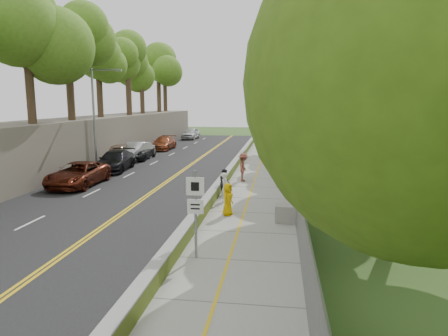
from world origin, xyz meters
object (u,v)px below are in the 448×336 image
signpost (195,205)px  person_far (283,156)px  concrete_block (288,213)px  painter_0 (228,199)px  streetlight (96,112)px  car_2 (78,174)px  construction_barrel (282,159)px

signpost → person_far: (3.15, 20.26, -0.99)m
concrete_block → painter_0: size_ratio=0.74×
streetlight → painter_0: size_ratio=5.13×
concrete_block → painter_0: 2.95m
painter_0 → person_far: (2.75, 14.79, 0.14)m
car_2 → painter_0: bearing=-28.6°
signpost → construction_barrel: (3.02, 21.14, -1.40)m
concrete_block → person_far: 15.46m
streetlight → signpost: 20.72m
streetlight → concrete_block: size_ratio=6.93×
streetlight → concrete_block: 19.61m
streetlight → construction_barrel: 15.65m
painter_0 → construction_barrel: bearing=6.7°
concrete_block → car_2: (-13.30, 6.06, 0.37)m
concrete_block → car_2: car_2 is taller
painter_0 → person_far: bearing=5.6°
car_2 → person_far: person_far is taller
streetlight → signpost: (11.51, -17.02, -2.68)m
painter_0 → signpost: bearing=-168.0°
streetlight → construction_barrel: bearing=15.8°
concrete_block → streetlight: bearing=140.4°
person_far → construction_barrel: bearing=-79.0°
signpost → painter_0: signpost is taller
person_far → painter_0: bearing=82.3°
streetlight → car_2: bearing=-76.6°
car_2 → painter_0: 11.76m
construction_barrel → painter_0: bearing=-99.5°
signpost → concrete_block: (3.25, 4.81, -1.53)m
construction_barrel → concrete_block: construction_barrel is taller
construction_barrel → car_2: bearing=-141.8°
signpost → painter_0: 5.60m
construction_barrel → concrete_block: size_ratio=0.89×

